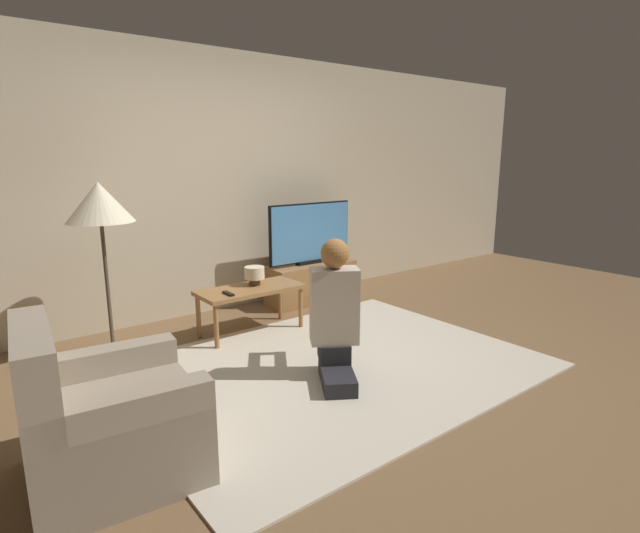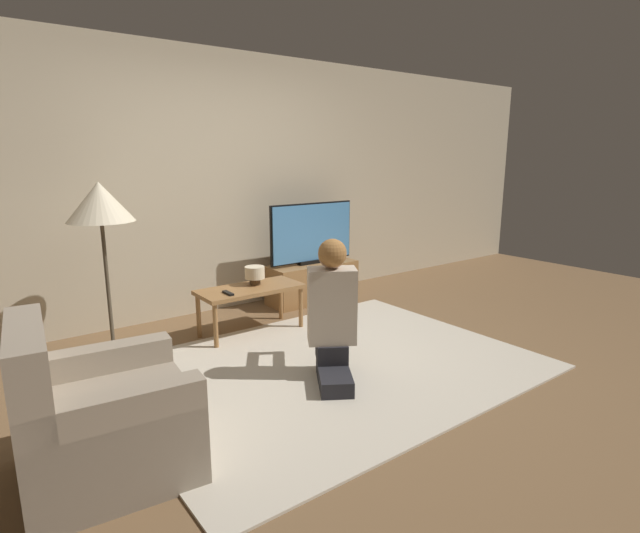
{
  "view_description": "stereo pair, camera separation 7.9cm",
  "coord_description": "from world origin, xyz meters",
  "px_view_note": "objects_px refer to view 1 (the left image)",
  "views": [
    {
      "loc": [
        -2.26,
        -2.73,
        1.59
      ],
      "look_at": [
        0.43,
        0.72,
        0.61
      ],
      "focal_mm": 28.0,
      "sensor_mm": 36.0,
      "label": 1
    },
    {
      "loc": [
        -2.2,
        -2.78,
        1.59
      ],
      "look_at": [
        0.43,
        0.72,
        0.61
      ],
      "focal_mm": 28.0,
      "sensor_mm": 36.0,
      "label": 2
    }
  ],
  "objects_px": {
    "armchair": "(107,424)",
    "person_kneeling": "(335,309)",
    "tv": "(310,233)",
    "table_lamp": "(255,274)",
    "coffee_table": "(250,293)",
    "floor_lamp": "(100,208)"
  },
  "relations": [
    {
      "from": "person_kneeling",
      "to": "table_lamp",
      "type": "xyz_separation_m",
      "value": [
        0.07,
        1.23,
        0.02
      ]
    },
    {
      "from": "person_kneeling",
      "to": "table_lamp",
      "type": "distance_m",
      "value": 1.23
    },
    {
      "from": "floor_lamp",
      "to": "armchair",
      "type": "height_order",
      "value": "floor_lamp"
    },
    {
      "from": "coffee_table",
      "to": "floor_lamp",
      "type": "relative_size",
      "value": 0.68
    },
    {
      "from": "coffee_table",
      "to": "table_lamp",
      "type": "bearing_deg",
      "value": 34.06
    },
    {
      "from": "table_lamp",
      "to": "person_kneeling",
      "type": "bearing_deg",
      "value": -93.34
    },
    {
      "from": "armchair",
      "to": "floor_lamp",
      "type": "bearing_deg",
      "value": -10.06
    },
    {
      "from": "armchair",
      "to": "table_lamp",
      "type": "height_order",
      "value": "armchair"
    },
    {
      "from": "person_kneeling",
      "to": "floor_lamp",
      "type": "bearing_deg",
      "value": -18.72
    },
    {
      "from": "tv",
      "to": "coffee_table",
      "type": "distance_m",
      "value": 1.22
    },
    {
      "from": "tv",
      "to": "floor_lamp",
      "type": "distance_m",
      "value": 2.25
    },
    {
      "from": "coffee_table",
      "to": "floor_lamp",
      "type": "bearing_deg",
      "value": 168.38
    },
    {
      "from": "coffee_table",
      "to": "floor_lamp",
      "type": "height_order",
      "value": "floor_lamp"
    },
    {
      "from": "tv",
      "to": "person_kneeling",
      "type": "bearing_deg",
      "value": -121.9
    },
    {
      "from": "armchair",
      "to": "person_kneeling",
      "type": "xyz_separation_m",
      "value": [
        1.62,
        0.19,
        0.23
      ]
    },
    {
      "from": "person_kneeling",
      "to": "table_lamp",
      "type": "bearing_deg",
      "value": -61.39
    },
    {
      "from": "tv",
      "to": "floor_lamp",
      "type": "bearing_deg",
      "value": -173.19
    },
    {
      "from": "person_kneeling",
      "to": "table_lamp",
      "type": "relative_size",
      "value": 5.59
    },
    {
      "from": "person_kneeling",
      "to": "table_lamp",
      "type": "height_order",
      "value": "person_kneeling"
    },
    {
      "from": "tv",
      "to": "person_kneeling",
      "type": "distance_m",
      "value": 1.98
    },
    {
      "from": "tv",
      "to": "armchair",
      "type": "xyz_separation_m",
      "value": [
        -2.66,
        -1.86,
        -0.48
      ]
    },
    {
      "from": "armchair",
      "to": "table_lamp",
      "type": "distance_m",
      "value": 2.22
    }
  ]
}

